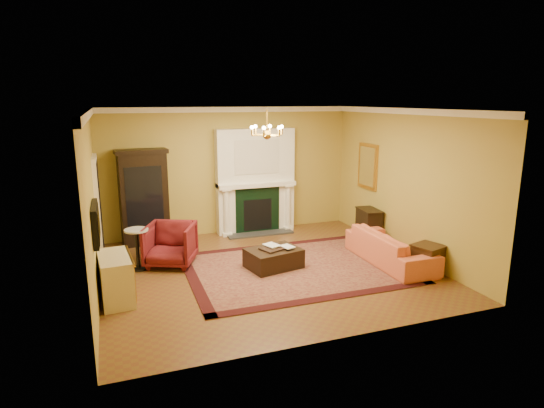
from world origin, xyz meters
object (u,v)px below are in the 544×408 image
console_table (369,226)px  leather_ottoman (274,258)px  coral_sofa (391,243)px  end_table (427,260)px  pedestal_table (137,246)px  commode (116,278)px  china_cabinet (144,199)px  wingback_armchair (170,242)px

console_table → leather_ottoman: console_table is taller
coral_sofa → leather_ottoman: bearing=77.7°
end_table → console_table: size_ratio=0.74×
pedestal_table → commode: pedestal_table is taller
pedestal_table → commode: (-0.42, -1.28, -0.09)m
end_table → leather_ottoman: bearing=154.1°
console_table → end_table: bearing=-85.8°
commode → leather_ottoman: 2.92m
commode → end_table: 5.51m
commode → china_cabinet: bearing=72.1°
pedestal_table → coral_sofa: coral_sofa is taller
coral_sofa → console_table: (0.37, 1.41, -0.06)m
wingback_armchair → coral_sofa: size_ratio=0.42×
china_cabinet → end_table: bearing=-43.1°
end_table → leather_ottoman: 2.87m
china_cabinet → pedestal_table: bearing=-105.0°
china_cabinet → wingback_armchair: china_cabinet is taller
wingback_armchair → coral_sofa: 4.32m
commode → coral_sofa: (5.14, -0.04, 0.05)m
china_cabinet → commode: (-0.71, -2.92, -0.64)m
wingback_armchair → end_table: (4.41, -2.10, -0.19)m
end_table → console_table: (0.06, 2.14, 0.09)m
wingback_armchair → coral_sofa: wingback_armchair is taller
china_cabinet → wingback_armchair: size_ratio=2.22×
end_table → leather_ottoman: size_ratio=0.54×
console_table → coral_sofa: bearing=-98.8°
coral_sofa → console_table: size_ratio=3.01×
pedestal_table → commode: size_ratio=0.80×
china_cabinet → wingback_armchair: (0.34, -1.60, -0.56)m
leather_ottoman → console_table: bearing=7.0°
commode → console_table: bearing=9.6°
wingback_armchair → commode: wingback_armchair is taller
china_cabinet → end_table: (4.74, -3.69, -0.75)m
commode → pedestal_table: bearing=67.4°
coral_sofa → console_table: 1.46m
wingback_armchair → leather_ottoman: wingback_armchair is taller
wingback_armchair → console_table: (4.47, 0.05, -0.10)m
end_table → console_table: 2.15m
wingback_armchair → pedestal_table: bearing=-152.4°
pedestal_table → commode: bearing=-108.3°
commode → end_table: commode is taller
wingback_armchair → pedestal_table: size_ratio=1.15×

